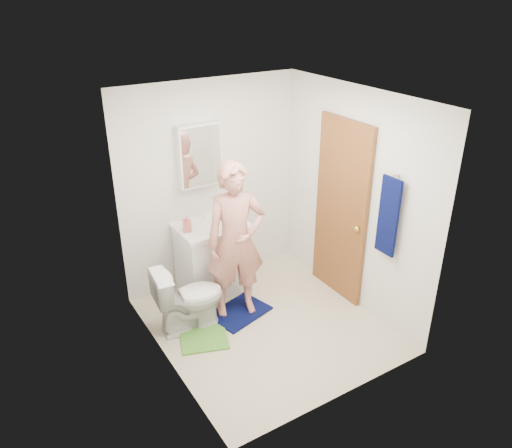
{
  "coord_description": "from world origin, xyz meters",
  "views": [
    {
      "loc": [
        -2.36,
        -3.62,
        3.3
      ],
      "look_at": [
        0.03,
        0.25,
        1.09
      ],
      "focal_mm": 35.0,
      "sensor_mm": 36.0,
      "label": 1
    }
  ],
  "objects": [
    {
      "name": "sink_basin",
      "position": [
        -0.15,
        0.91,
        0.84
      ],
      "size": [
        0.4,
        0.4,
        0.03
      ],
      "primitive_type": "cylinder",
      "color": "white",
      "rests_on": "countertop"
    },
    {
      "name": "door_knob",
      "position": [
        1.03,
        -0.17,
        0.95
      ],
      "size": [
        0.07,
        0.07,
        0.07
      ],
      "primitive_type": "sphere",
      "color": "gold",
      "rests_on": "door"
    },
    {
      "name": "door",
      "position": [
        1.07,
        0.15,
        1.02
      ],
      "size": [
        0.05,
        0.8,
        2.05
      ],
      "primitive_type": "cube",
      "color": "#935628",
      "rests_on": "ground"
    },
    {
      "name": "countertop",
      "position": [
        -0.15,
        0.91,
        0.83
      ],
      "size": [
        0.79,
        0.59,
        0.05
      ],
      "primitive_type": "cube",
      "color": "white",
      "rests_on": "vanity_cabinet"
    },
    {
      "name": "vanity_cabinet",
      "position": [
        -0.15,
        0.91,
        0.4
      ],
      "size": [
        0.75,
        0.55,
        0.8
      ],
      "primitive_type": "cube",
      "color": "white",
      "rests_on": "floor"
    },
    {
      "name": "wall_back",
      "position": [
        0.0,
        1.21,
        1.2
      ],
      "size": [
        2.2,
        0.02,
        2.4
      ],
      "primitive_type": "cube",
      "color": "silver",
      "rests_on": "ground"
    },
    {
      "name": "mirror_panel",
      "position": [
        -0.15,
        1.08,
        1.6
      ],
      "size": [
        0.46,
        0.01,
        0.66
      ],
      "primitive_type": "cube",
      "color": "white",
      "rests_on": "wall_back"
    },
    {
      "name": "towel",
      "position": [
        1.03,
        -0.57,
        1.25
      ],
      "size": [
        0.03,
        0.24,
        0.8
      ],
      "primitive_type": "cube",
      "color": "#070D42",
      "rests_on": "wall_right"
    },
    {
      "name": "ceiling",
      "position": [
        0.0,
        0.0,
        2.41
      ],
      "size": [
        2.2,
        2.4,
        0.02
      ],
      "primitive_type": "cube",
      "color": "white",
      "rests_on": "ground"
    },
    {
      "name": "soap_dispenser",
      "position": [
        -0.45,
        0.9,
        0.95
      ],
      "size": [
        0.11,
        0.11,
        0.19
      ],
      "primitive_type": "imported",
      "rotation": [
        0.0,
        0.0,
        -0.25
      ],
      "color": "#C9655E",
      "rests_on": "countertop"
    },
    {
      "name": "medicine_cabinet",
      "position": [
        -0.15,
        1.14,
        1.6
      ],
      "size": [
        0.5,
        0.12,
        0.7
      ],
      "primitive_type": "cube",
      "color": "white",
      "rests_on": "wall_back"
    },
    {
      "name": "bath_mat",
      "position": [
        -0.14,
        0.33,
        0.01
      ],
      "size": [
        0.72,
        0.6,
        0.02
      ],
      "primitive_type": "cube",
      "rotation": [
        0.0,
        0.0,
        0.27
      ],
      "color": "#070D42",
      "rests_on": "floor"
    },
    {
      "name": "towel_hook",
      "position": [
        1.07,
        -0.57,
        1.67
      ],
      "size": [
        0.06,
        0.02,
        0.02
      ],
      "primitive_type": "cylinder",
      "rotation": [
        0.0,
        1.57,
        0.0
      ],
      "color": "silver",
      "rests_on": "wall_right"
    },
    {
      "name": "wall_front",
      "position": [
        0.0,
        -1.21,
        1.2
      ],
      "size": [
        2.2,
        0.02,
        2.4
      ],
      "primitive_type": "cube",
      "color": "silver",
      "rests_on": "ground"
    },
    {
      "name": "man",
      "position": [
        -0.14,
        0.38,
        0.88
      ],
      "size": [
        0.71,
        0.57,
        1.71
      ],
      "primitive_type": "imported",
      "rotation": [
        0.0,
        0.0,
        -0.28
      ],
      "color": "tan",
      "rests_on": "bath_mat"
    },
    {
      "name": "toothbrush_cup",
      "position": [
        0.12,
        0.99,
        0.89
      ],
      "size": [
        0.12,
        0.12,
        0.09
      ],
      "primitive_type": "imported",
      "rotation": [
        0.0,
        0.0,
        -0.05
      ],
      "color": "#6F3A80",
      "rests_on": "countertop"
    },
    {
      "name": "green_rug",
      "position": [
        -0.68,
        0.12,
        0.01
      ],
      "size": [
        0.58,
        0.53,
        0.02
      ],
      "primitive_type": "cube",
      "rotation": [
        0.0,
        0.0,
        -0.33
      ],
      "color": "#59A436",
      "rests_on": "floor"
    },
    {
      "name": "toilet",
      "position": [
        -0.7,
        0.4,
        0.36
      ],
      "size": [
        0.75,
        0.47,
        0.73
      ],
      "primitive_type": "imported",
      "rotation": [
        0.0,
        0.0,
        1.48
      ],
      "color": "white",
      "rests_on": "floor"
    },
    {
      "name": "wall_left",
      "position": [
        -1.11,
        0.0,
        1.2
      ],
      "size": [
        0.02,
        2.4,
        2.4
      ],
      "primitive_type": "cube",
      "color": "silver",
      "rests_on": "ground"
    },
    {
      "name": "wall_right",
      "position": [
        1.11,
        0.0,
        1.2
      ],
      "size": [
        0.02,
        2.4,
        2.4
      ],
      "primitive_type": "cube",
      "color": "silver",
      "rests_on": "ground"
    },
    {
      "name": "faucet",
      "position": [
        -0.15,
        1.09,
        0.91
      ],
      "size": [
        0.03,
        0.03,
        0.12
      ],
      "primitive_type": "cylinder",
      "color": "silver",
      "rests_on": "countertop"
    },
    {
      "name": "floor",
      "position": [
        0.0,
        0.0,
        -0.01
      ],
      "size": [
        2.2,
        2.4,
        0.02
      ],
      "primitive_type": "cube",
      "color": "beige",
      "rests_on": "ground"
    }
  ]
}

